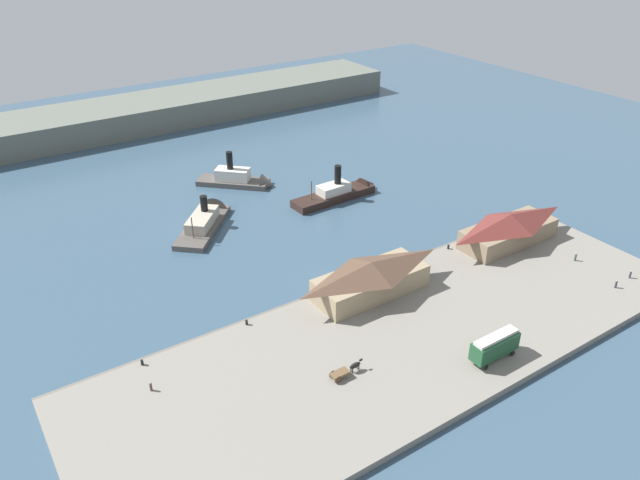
{
  "coord_description": "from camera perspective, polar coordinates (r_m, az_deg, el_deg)",
  "views": [
    {
      "loc": [
        -56.77,
        -81.46,
        64.27
      ],
      "look_at": [
        5.04,
        11.4,
        2.0
      ],
      "focal_mm": 34.34,
      "sensor_mm": 36.0,
      "label": 1
    }
  ],
  "objects": [
    {
      "name": "quay_promenade",
      "position": [
        103.98,
        8.01,
        -8.93
      ],
      "size": [
        110.0,
        36.0,
        1.2
      ],
      "primitive_type": "cube",
      "color": "gray",
      "rests_on": "ground"
    },
    {
      "name": "ferry_departing_north",
      "position": [
        140.82,
        -10.46,
        2.05
      ],
      "size": [
        19.9,
        20.99,
        9.61
      ],
      "color": "#514C47",
      "rests_on": "ground"
    },
    {
      "name": "street_tram",
      "position": [
        100.03,
        15.98,
        -9.4
      ],
      "size": [
        8.51,
        2.81,
        4.39
      ],
      "color": "#1E4C2D",
      "rests_on": "quay_promenade"
    },
    {
      "name": "mooring_post_center_west",
      "position": [
        105.13,
        -6.85,
        -7.63
      ],
      "size": [
        0.44,
        0.44,
        0.9
      ],
      "primitive_type": "cylinder",
      "color": "black",
      "rests_on": "quay_promenade"
    },
    {
      "name": "ground_plane",
      "position": [
        118.27,
        1.03,
        -3.75
      ],
      "size": [
        320.0,
        320.0,
        0.0
      ],
      "primitive_type": "plane",
      "color": "#385166"
    },
    {
      "name": "far_headland",
      "position": [
        208.59,
        -16.71,
        11.17
      ],
      "size": [
        180.0,
        24.0,
        8.0
      ],
      "primitive_type": "cube",
      "color": "#60665B",
      "rests_on": "ground"
    },
    {
      "name": "seawall_edge",
      "position": [
        115.54,
        2.05,
        -4.35
      ],
      "size": [
        110.0,
        0.8,
        1.0
      ],
      "primitive_type": "cube",
      "color": "#666159",
      "rests_on": "ground"
    },
    {
      "name": "ferry_moored_east",
      "position": [
        158.44,
        -7.29,
        5.59
      ],
      "size": [
        18.2,
        17.8,
        10.84
      ],
      "color": "#514C47",
      "rests_on": "ground"
    },
    {
      "name": "ferry_shed_customs_shed",
      "position": [
        132.89,
        17.2,
        1.06
      ],
      "size": [
        22.01,
        8.46,
        6.58
      ],
      "color": "#847056",
      "rests_on": "quay_promenade"
    },
    {
      "name": "pedestrian_by_tram",
      "position": [
        95.27,
        -15.49,
        -13.04
      ],
      "size": [
        0.38,
        0.38,
        1.52
      ],
      "color": "#4C3D33",
      "rests_on": "quay_promenade"
    },
    {
      "name": "ferry_near_quay",
      "position": [
        150.69,
        2.07,
        4.52
      ],
      "size": [
        24.01,
        6.2,
        10.15
      ],
      "color": "black",
      "rests_on": "ground"
    },
    {
      "name": "mooring_post_east",
      "position": [
        128.68,
        11.87,
        -0.63
      ],
      "size": [
        0.44,
        0.44,
        0.9
      ],
      "primitive_type": "cylinder",
      "color": "black",
      "rests_on": "quay_promenade"
    },
    {
      "name": "ferry_shed_east_terminal",
      "position": [
        111.0,
        4.76,
        -3.51
      ],
      "size": [
        21.63,
        8.67,
        6.54
      ],
      "color": "#998466",
      "rests_on": "quay_promenade"
    },
    {
      "name": "pedestrian_walking_east",
      "position": [
        126.04,
        25.87,
        -3.74
      ],
      "size": [
        0.4,
        0.4,
        1.6
      ],
      "color": "#33384C",
      "rests_on": "quay_promenade"
    },
    {
      "name": "pedestrian_walking_west",
      "position": [
        131.93,
        22.71,
        -1.49
      ],
      "size": [
        0.41,
        0.41,
        1.67
      ],
      "color": "#3D4C42",
      "rests_on": "quay_promenade"
    },
    {
      "name": "horse_cart",
      "position": [
        94.33,
        2.38,
        -12.07
      ],
      "size": [
        5.71,
        1.62,
        1.87
      ],
      "color": "brown",
      "rests_on": "quay_promenade"
    },
    {
      "name": "mooring_post_west",
      "position": [
        100.24,
        -16.25,
        -10.9
      ],
      "size": [
        0.44,
        0.44,
        0.9
      ],
      "primitive_type": "cylinder",
      "color": "black",
      "rests_on": "quay_promenade"
    },
    {
      "name": "pedestrian_standing_center",
      "position": [
        130.4,
        26.94,
        -2.9
      ],
      "size": [
        0.39,
        0.39,
        1.57
      ],
      "color": "#33384C",
      "rests_on": "quay_promenade"
    }
  ]
}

